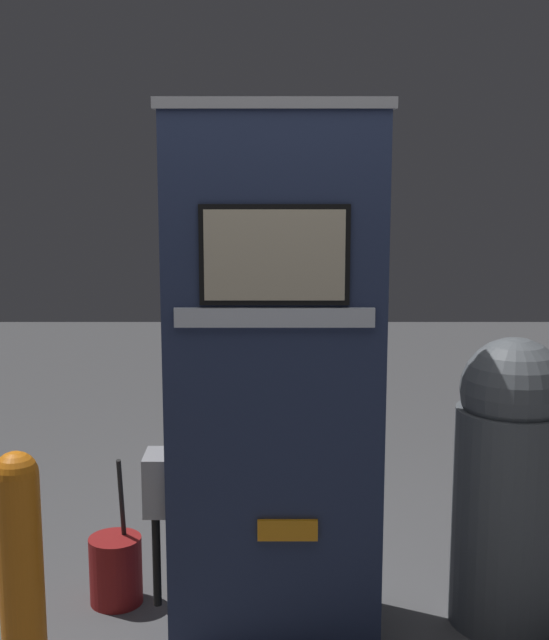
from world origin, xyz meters
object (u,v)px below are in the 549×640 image
gas_pump (274,376)px  trash_bin (509,480)px  safety_bollard (21,570)px  squeegee_bucket (116,569)px

gas_pump → trash_bin: (0.93, 0.04, -0.43)m
gas_pump → safety_bollard: gas_pump is taller
gas_pump → safety_bollard: 1.13m
safety_bollard → squeegee_bucket: bearing=73.6°
gas_pump → squeegee_bucket: gas_pump is taller
safety_bollard → gas_pump: bearing=28.8°
squeegee_bucket → trash_bin: bearing=-5.4°
gas_pump → safety_bollard: size_ratio=2.31×
safety_bollard → trash_bin: 1.87m
gas_pump → trash_bin: 1.03m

